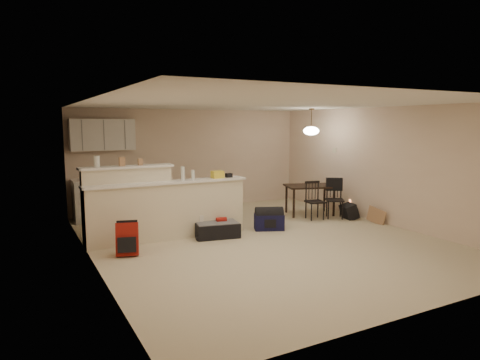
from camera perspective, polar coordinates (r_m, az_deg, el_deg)
room at (r=7.79m, az=3.07°, el=0.91°), size 7.00×7.02×2.50m
breakfast_bar at (r=8.08m, az=-11.41°, el=-3.60°), size 3.08×0.58×1.39m
upper_cabinets at (r=10.11m, az=-17.86°, el=5.77°), size 1.40×0.34×0.70m
kitchen_counter at (r=10.16m, az=-16.29°, el=-2.39°), size 1.80×0.60×0.90m
thermostat at (r=10.78m, az=12.48°, el=3.91°), size 0.02×0.12×0.12m
jar at (r=7.88m, az=-18.55°, el=2.36°), size 0.10×0.10×0.20m
cereal_box at (r=7.96m, az=-15.46°, el=2.38°), size 0.10×0.07×0.16m
small_box at (r=8.04m, az=-13.16°, el=2.36°), size 0.08×0.06×0.12m
bottle_a at (r=8.08m, az=-7.63°, el=0.87°), size 0.07×0.07×0.26m
bottle_b at (r=8.16m, az=-6.28°, el=0.68°), size 0.06×0.06×0.18m
bag_lump at (r=8.36m, az=-3.03°, el=0.74°), size 0.22×0.18×0.14m
pouch at (r=8.47m, az=-1.50°, el=0.63°), size 0.12×0.10×0.08m
dining_table at (r=10.25m, az=9.31°, el=-1.16°), size 1.29×1.05×0.70m
pendant_lamp at (r=10.14m, az=9.47°, el=6.53°), size 0.36×0.36×0.62m
dining_chair_near at (r=9.78m, az=9.96°, el=-2.72°), size 0.44×0.42×0.85m
dining_chair_far at (r=9.99m, az=12.52°, el=-2.47°), size 0.53×0.52×0.89m
suitcase at (r=8.22m, az=-3.13°, el=-6.63°), size 0.90×0.67×0.28m
red_backpack at (r=7.31m, az=-14.80°, el=-7.62°), size 0.41×0.32×0.54m
navy_duffel at (r=8.76m, az=3.89°, el=-5.59°), size 0.67×0.53×0.32m
black_daypack at (r=10.04m, az=14.34°, el=-4.10°), size 0.35×0.43×0.33m
cardboard_sheet at (r=9.72m, az=17.71°, el=-4.59°), size 0.08×0.44×0.34m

